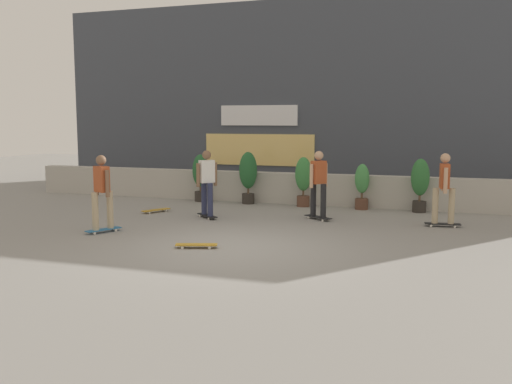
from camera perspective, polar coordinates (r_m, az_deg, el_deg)
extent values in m
plane|color=gray|center=(11.12, -2.51, -5.53)|extent=(48.00, 48.00, 0.00)
cube|color=#B2ADA3|center=(16.69, 4.99, 0.31)|extent=(18.00, 0.40, 0.90)
cube|color=#424751|center=(20.49, 7.79, 9.40)|extent=(20.00, 2.00, 6.50)
cube|color=white|center=(20.10, 0.28, 7.66)|extent=(2.80, 0.08, 0.70)
cube|color=#F2CC72|center=(20.14, 0.28, 4.24)|extent=(4.00, 0.06, 1.10)
cylinder|color=#2D2823|center=(17.34, -5.54, -0.43)|extent=(0.36, 0.36, 0.30)
cylinder|color=brown|center=(17.31, -5.55, 0.30)|extent=(0.06, 0.06, 0.15)
ellipsoid|color=#235B2D|center=(17.25, -5.57, 2.15)|extent=(0.47, 0.47, 0.97)
cylinder|color=#2D2823|center=(16.77, -0.79, -0.66)|extent=(0.36, 0.36, 0.30)
cylinder|color=brown|center=(16.74, -0.79, 0.10)|extent=(0.06, 0.06, 0.15)
ellipsoid|color=#235B2D|center=(16.67, -0.79, 2.18)|extent=(0.52, 0.52, 1.07)
cylinder|color=brown|center=(16.29, 4.72, -0.92)|extent=(0.36, 0.36, 0.30)
cylinder|color=brown|center=(16.26, 4.73, -0.13)|extent=(0.06, 0.06, 0.15)
ellipsoid|color=#387F3D|center=(16.20, 4.75, 1.81)|extent=(0.47, 0.47, 0.96)
cylinder|color=brown|center=(15.97, 10.49, -1.18)|extent=(0.36, 0.36, 0.30)
cylinder|color=brown|center=(15.94, 10.51, -0.38)|extent=(0.06, 0.06, 0.15)
ellipsoid|color=#428C47|center=(15.89, 10.55, 1.33)|extent=(0.39, 0.39, 0.80)
cylinder|color=#2D2823|center=(15.83, 15.97, -1.42)|extent=(0.36, 0.36, 0.30)
cylinder|color=brown|center=(15.80, 16.00, -0.61)|extent=(0.06, 0.06, 0.15)
ellipsoid|color=#2D6B33|center=(15.74, 16.07, 1.43)|extent=(0.48, 0.48, 0.98)
cube|color=black|center=(14.40, -4.89, -2.34)|extent=(0.73, 0.68, 0.02)
cylinder|color=silver|center=(14.61, -5.60, -2.36)|extent=(0.06, 0.06, 0.06)
cylinder|color=silver|center=(14.67, -5.03, -2.31)|extent=(0.06, 0.06, 0.06)
cylinder|color=silver|center=(14.14, -4.74, -2.67)|extent=(0.06, 0.06, 0.06)
cylinder|color=silver|center=(14.20, -4.15, -2.62)|extent=(0.06, 0.06, 0.06)
cylinder|color=#282D4C|center=(14.50, -5.20, -0.60)|extent=(0.14, 0.14, 0.82)
cylinder|color=#282D4C|center=(14.17, -4.60, -0.77)|extent=(0.14, 0.14, 0.82)
cube|color=white|center=(14.25, -4.93, 2.06)|extent=(0.39, 0.40, 0.56)
sphere|color=brown|center=(14.22, -4.95, 3.71)|extent=(0.22, 0.22, 0.22)
cylinder|color=brown|center=(14.17, -5.80, 1.70)|extent=(0.09, 0.09, 0.58)
cylinder|color=brown|center=(14.36, -4.08, 1.79)|extent=(0.09, 0.09, 0.58)
cube|color=#266699|center=(12.97, -14.99, -3.63)|extent=(0.54, 0.80, 0.02)
cylinder|color=silver|center=(13.18, -14.17, -3.60)|extent=(0.05, 0.06, 0.06)
cylinder|color=silver|center=(13.04, -13.81, -3.70)|extent=(0.05, 0.06, 0.06)
cylinder|color=silver|center=(12.93, -16.16, -3.88)|extent=(0.05, 0.06, 0.06)
cylinder|color=silver|center=(12.79, -15.82, -3.98)|extent=(0.05, 0.06, 0.06)
cylinder|color=tan|center=(12.99, -14.36, -1.71)|extent=(0.14, 0.14, 0.82)
cylinder|color=tan|center=(12.82, -15.75, -1.88)|extent=(0.14, 0.14, 0.82)
cube|color=#B24C26|center=(12.82, -15.15, 1.25)|extent=(0.41, 0.34, 0.56)
sphere|color=brown|center=(12.78, -15.21, 3.08)|extent=(0.22, 0.22, 0.22)
cylinder|color=brown|center=(13.03, -15.65, 0.98)|extent=(0.09, 0.09, 0.58)
cylinder|color=brown|center=(12.62, -14.61, 0.82)|extent=(0.09, 0.09, 0.58)
cube|color=black|center=(14.21, 6.21, -2.49)|extent=(0.77, 0.62, 0.02)
cylinder|color=silver|center=(14.35, 5.27, -2.53)|extent=(0.06, 0.06, 0.06)
cylinder|color=silver|center=(14.46, 5.74, -2.46)|extent=(0.06, 0.06, 0.06)
cylinder|color=silver|center=(13.97, 6.69, -2.82)|extent=(0.06, 0.06, 0.06)
cylinder|color=silver|center=(14.08, 7.17, -2.74)|extent=(0.06, 0.06, 0.06)
cylinder|color=black|center=(14.27, 5.74, -0.73)|extent=(0.14, 0.14, 0.82)
cylinder|color=black|center=(14.01, 6.73, -0.89)|extent=(0.14, 0.14, 0.82)
cube|color=#B24C26|center=(14.06, 6.27, 1.98)|extent=(0.37, 0.41, 0.56)
sphere|color=tan|center=(14.03, 6.30, 3.64)|extent=(0.22, 0.22, 0.22)
cylinder|color=tan|center=(13.91, 5.56, 1.60)|extent=(0.09, 0.09, 0.58)
cylinder|color=tan|center=(14.23, 6.96, 1.70)|extent=(0.09, 0.09, 0.58)
cube|color=black|center=(13.88, 18.13, -3.04)|extent=(0.82, 0.29, 0.02)
cylinder|color=silver|center=(13.78, 17.08, -3.23)|extent=(0.06, 0.04, 0.06)
cylinder|color=silver|center=(13.94, 17.02, -3.11)|extent=(0.06, 0.04, 0.06)
cylinder|color=silver|center=(13.84, 19.23, -3.28)|extent=(0.06, 0.04, 0.06)
cylinder|color=silver|center=(13.99, 19.15, -3.16)|extent=(0.06, 0.04, 0.06)
cylinder|color=tan|center=(13.79, 17.45, -1.31)|extent=(0.14, 0.14, 0.82)
cylinder|color=tan|center=(13.83, 18.94, -1.34)|extent=(0.14, 0.14, 0.82)
cube|color=#B24C26|center=(13.73, 18.31, 1.52)|extent=(0.24, 0.38, 0.56)
sphere|color=tan|center=(13.70, 18.38, 3.23)|extent=(0.22, 0.22, 0.22)
cylinder|color=tan|center=(13.51, 18.40, 1.09)|extent=(0.09, 0.09, 0.58)
cylinder|color=tan|center=(13.97, 18.19, 1.29)|extent=(0.09, 0.09, 0.58)
cube|color=#BF8C26|center=(15.45, -9.95, -1.77)|extent=(0.56, 0.80, 0.02)
cylinder|color=silver|center=(15.25, -10.61, -2.04)|extent=(0.05, 0.06, 0.06)
cylinder|color=silver|center=(15.38, -10.92, -1.97)|extent=(0.05, 0.06, 0.06)
cylinder|color=silver|center=(15.53, -8.98, -1.84)|extent=(0.05, 0.06, 0.06)
cylinder|color=silver|center=(15.66, -9.31, -1.77)|extent=(0.05, 0.06, 0.06)
cube|color=#BF8C26|center=(11.09, -5.97, -5.25)|extent=(0.82, 0.44, 0.02)
cylinder|color=silver|center=(11.15, -4.59, -5.37)|extent=(0.06, 0.05, 0.06)
cylinder|color=silver|center=(10.99, -4.66, -5.55)|extent=(0.06, 0.05, 0.06)
cylinder|color=silver|center=(11.21, -7.25, -5.33)|extent=(0.06, 0.05, 0.06)
cylinder|color=silver|center=(11.05, -7.36, -5.52)|extent=(0.06, 0.05, 0.06)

